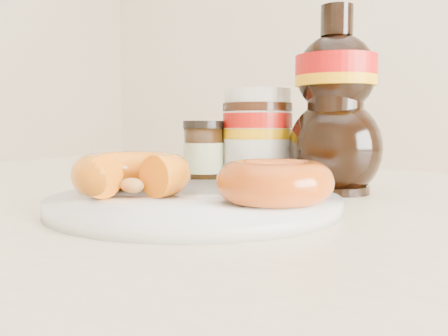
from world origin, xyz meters
The scene contains 7 objects.
dining_table centered at (0.00, 0.10, 0.67)m, with size 1.40×0.90×0.75m.
plate centered at (0.00, 0.05, 0.76)m, with size 0.27×0.27×0.01m.
donut_bitten centered at (-0.05, 0.02, 0.78)m, with size 0.11×0.11×0.04m, color orange.
donut_whole centered at (0.08, 0.05, 0.78)m, with size 0.10×0.10×0.03m, color #8F3009.
nutella_jar centered at (-0.03, 0.22, 0.82)m, with size 0.09×0.09×0.12m.
syrup_bottle centered at (0.07, 0.23, 0.86)m, with size 0.11×0.09×0.21m, color black, non-canonical shape.
dark_jar centered at (-0.08, 0.19, 0.79)m, with size 0.05×0.05×0.08m.
Camera 1 is at (0.27, -0.32, 0.83)m, focal length 40.00 mm.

